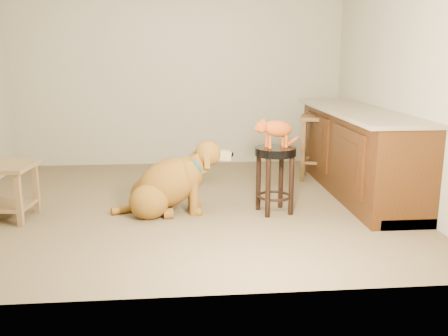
{
  "coord_description": "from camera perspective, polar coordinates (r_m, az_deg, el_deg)",
  "views": [
    {
      "loc": [
        -0.03,
        -4.96,
        1.54
      ],
      "look_at": [
        0.4,
        -0.29,
        0.45
      ],
      "focal_mm": 40.0,
      "sensor_mm": 36.0,
      "label": 1
    }
  ],
  "objects": [
    {
      "name": "room_shell",
      "position": [
        4.96,
        -5.11,
        14.59
      ],
      "size": [
        4.54,
        4.04,
        2.62
      ],
      "color": "#AAA689",
      "rests_on": "ground"
    },
    {
      "name": "tabby_kitten",
      "position": [
        4.78,
        5.81,
        4.4
      ],
      "size": [
        0.48,
        0.27,
        0.32
      ],
      "rotation": [
        0.0,
        0.0,
        0.22
      ],
      "color": "#993E0F",
      "rests_on": "padded_stool"
    },
    {
      "name": "floor",
      "position": [
        5.2,
        -4.74,
        -4.21
      ],
      "size": [
        4.5,
        4.0,
        0.01
      ],
      "primitive_type": "cube",
      "color": "brown",
      "rests_on": "ground"
    },
    {
      "name": "cabinet_run",
      "position": [
        5.73,
        14.99,
        1.55
      ],
      "size": [
        0.7,
        2.56,
        0.94
      ],
      "color": "#3D200A",
      "rests_on": "ground"
    },
    {
      "name": "golden_retriever",
      "position": [
        4.88,
        -6.32,
        -1.94
      ],
      "size": [
        1.21,
        0.6,
        0.76
      ],
      "rotation": [
        0.0,
        0.0,
        0.04
      ],
      "color": "brown",
      "rests_on": "ground"
    },
    {
      "name": "wood_stool",
      "position": [
        6.26,
        10.65,
        2.45
      ],
      "size": [
        0.53,
        0.53,
        0.79
      ],
      "rotation": [
        0.0,
        0.0,
        -0.29
      ],
      "color": "brown",
      "rests_on": "ground"
    },
    {
      "name": "padded_stool",
      "position": [
        4.85,
        5.85,
        0.17
      ],
      "size": [
        0.4,
        0.4,
        0.65
      ],
      "rotation": [
        0.0,
        0.0,
        0.22
      ],
      "color": "black",
      "rests_on": "ground"
    },
    {
      "name": "side_table",
      "position": [
        5.08,
        -23.65,
        -1.6
      ],
      "size": [
        0.57,
        0.57,
        0.53
      ],
      "rotation": [
        0.0,
        0.0,
        -0.12
      ],
      "color": "brown",
      "rests_on": "ground"
    }
  ]
}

